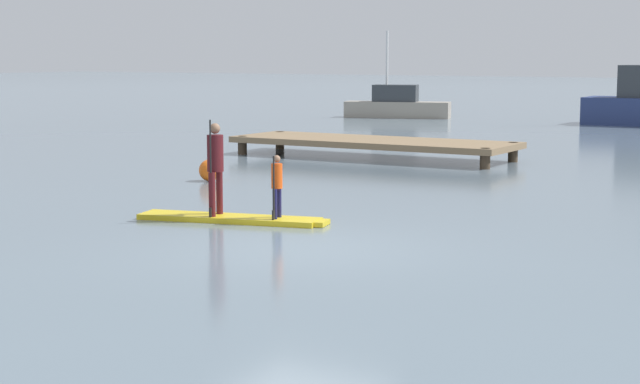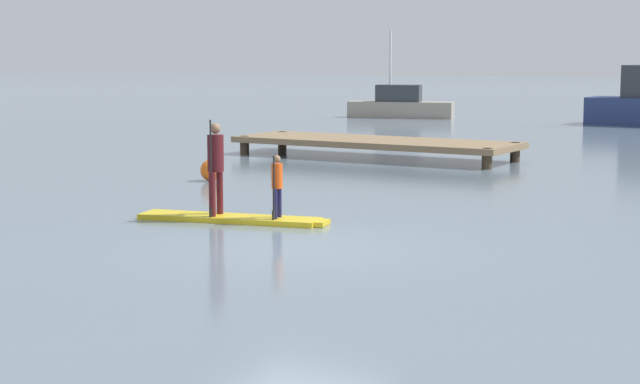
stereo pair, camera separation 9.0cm
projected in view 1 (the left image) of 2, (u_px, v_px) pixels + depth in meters
name	position (u px, v px, depth m)	size (l,w,h in m)	color
ground_plane	(304.00, 248.00, 16.63)	(240.00, 240.00, 0.00)	slate
paddleboard_near	(233.00, 219.00, 19.24)	(3.65, 1.50, 0.10)	gold
paddler_adult	(215.00, 163.00, 19.19)	(0.37, 0.52, 1.79)	#4C1419
paddler_child_solo	(277.00, 183.00, 18.88)	(0.25, 0.40, 1.16)	#19194C
motor_boat_small_navy	(397.00, 105.00, 50.08)	(5.19, 2.60, 4.17)	#9E9384
floating_dock	(373.00, 142.00, 30.84)	(8.57, 2.73, 0.56)	#846B4C
mooring_buoy_far	(210.00, 170.00, 25.25)	(0.53, 0.53, 0.53)	orange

